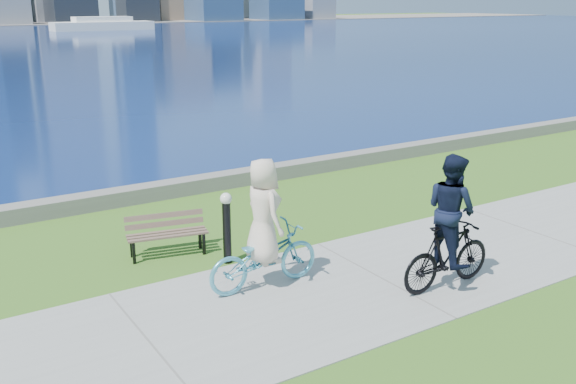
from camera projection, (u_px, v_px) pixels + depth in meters
name	position (u px, v px, depth m)	size (l,w,h in m)	color
ground	(378.00, 277.00, 10.71)	(320.00, 320.00, 0.00)	#325D18
concrete_path	(378.00, 277.00, 10.71)	(80.00, 3.50, 0.02)	gray
seawall	(214.00, 182.00, 15.67)	(90.00, 0.50, 0.35)	slate
ferry_far	(103.00, 25.00, 95.41)	(14.65, 4.19, 1.99)	white
park_bench	(166.00, 231.00, 11.56)	(1.50, 0.78, 0.74)	black
bollard_lamp	(227.00, 223.00, 11.11)	(0.21, 0.21, 1.28)	black
cyclist_woman	(264.00, 241.00, 10.11)	(0.69, 1.94, 2.11)	#51AAC5
cyclist_man	(449.00, 233.00, 10.05)	(0.67, 1.79, 2.19)	black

